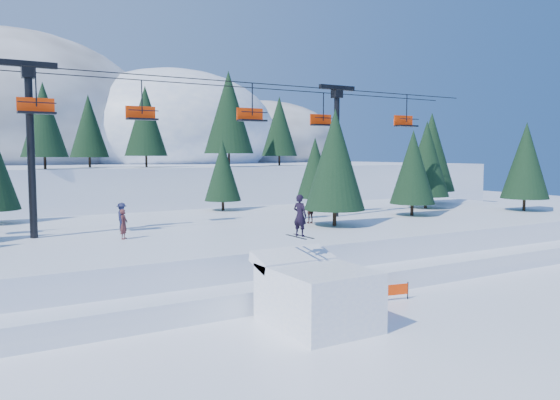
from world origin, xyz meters
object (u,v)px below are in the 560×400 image
banner_near (384,291)px  banner_far (397,279)px  jump_kicker (316,293)px  chairlift (205,126)px

banner_near → banner_far: 2.87m
banner_far → banner_near: bearing=-146.1°
jump_kicker → banner_near: size_ratio=2.00×
jump_kicker → chairlift: size_ratio=0.12×
chairlift → banner_near: size_ratio=16.37×
jump_kicker → banner_far: (7.50, 3.02, -0.86)m
chairlift → banner_far: bearing=-64.4°
chairlift → banner_far: 16.54m
banner_near → jump_kicker: bearing=-164.5°
banner_near → banner_far: size_ratio=1.00×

